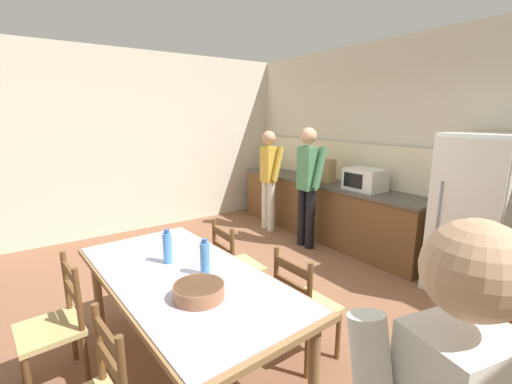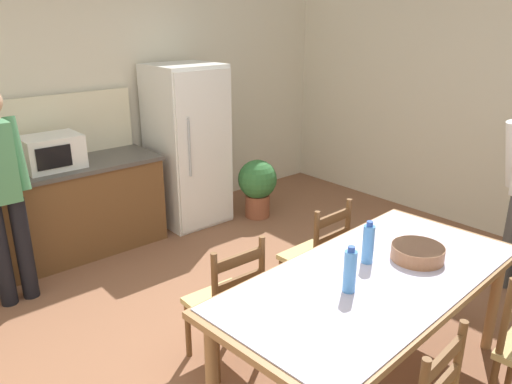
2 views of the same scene
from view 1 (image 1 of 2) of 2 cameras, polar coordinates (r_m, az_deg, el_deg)
ground_plane at (r=3.53m, az=-1.20°, el=-19.81°), size 8.32×8.32×0.00m
wall_back at (r=4.99m, az=25.14°, el=6.39°), size 6.52×0.12×2.90m
wall_left at (r=5.98m, az=-19.13°, el=7.73°), size 0.12×5.20×2.90m
kitchen_counter at (r=5.52m, az=11.26°, el=-2.77°), size 3.44×0.66×0.89m
counter_splashback at (r=5.60m, az=13.81°, el=5.06°), size 3.40×0.03×0.60m
refrigerator at (r=4.24m, az=32.80°, el=-3.49°), size 0.70×0.73×1.72m
microwave at (r=4.90m, az=17.71°, el=2.01°), size 0.50×0.39×0.30m
paper_bag at (r=5.34m, az=11.70°, el=3.50°), size 0.24×0.16×0.36m
dining_table at (r=2.61m, az=-11.91°, el=-14.76°), size 2.09×1.09×0.78m
bottle_near_centre at (r=2.74m, az=-14.54°, el=-8.94°), size 0.07×0.07×0.27m
bottle_off_centre at (r=2.49m, az=-8.52°, el=-10.87°), size 0.07×0.07×0.27m
serving_bowl at (r=2.24m, az=-9.49°, el=-15.86°), size 0.32×0.32×0.09m
chair_side_near_left at (r=2.95m, az=-30.46°, el=-18.74°), size 0.45×0.44×0.91m
chair_side_far_right at (r=2.82m, az=7.97°, el=-18.41°), size 0.43×0.41×0.91m
chair_side_far_left at (r=3.44m, az=-3.44°, el=-12.32°), size 0.43×0.41×0.91m
person_at_sink at (r=5.63m, az=2.16°, el=2.81°), size 0.41×0.29×1.65m
person_at_counter at (r=4.91m, az=8.60°, el=1.73°), size 0.43×0.30×1.73m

